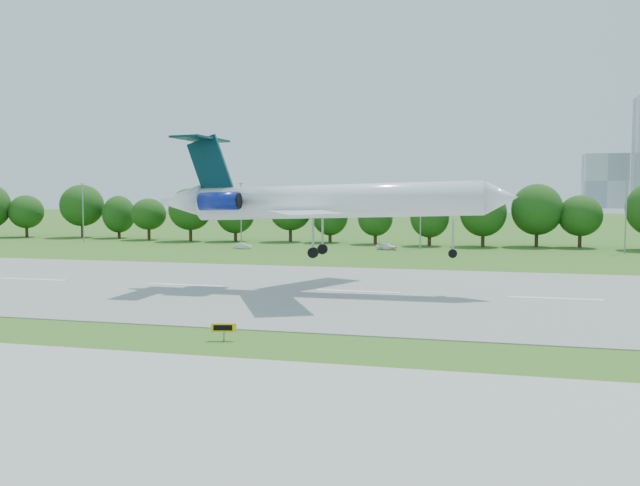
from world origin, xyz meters
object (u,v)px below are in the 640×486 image
(service_vehicle_b, at_px, (387,246))
(airliner, at_px, (319,200))
(service_vehicle_a, at_px, (242,246))
(taxi_sign_left, at_px, (224,328))

(service_vehicle_b, bearing_deg, airliner, -171.68)
(service_vehicle_a, bearing_deg, service_vehicle_b, -87.04)
(airliner, xyz_separation_m, service_vehicle_a, (-27.49, 49.19, -9.22))
(airliner, relative_size, service_vehicle_b, 10.38)
(taxi_sign_left, height_order, service_vehicle_a, taxi_sign_left)
(service_vehicle_a, bearing_deg, taxi_sign_left, -167.01)
(airliner, xyz_separation_m, taxi_sign_left, (-0.16, -26.47, -8.82))
(service_vehicle_a, distance_m, service_vehicle_b, 26.53)
(service_vehicle_b, bearing_deg, taxi_sign_left, -172.27)
(service_vehicle_a, xyz_separation_m, service_vehicle_b, (26.14, 4.54, 0.09))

